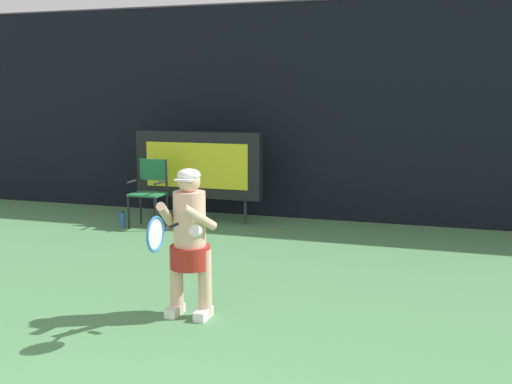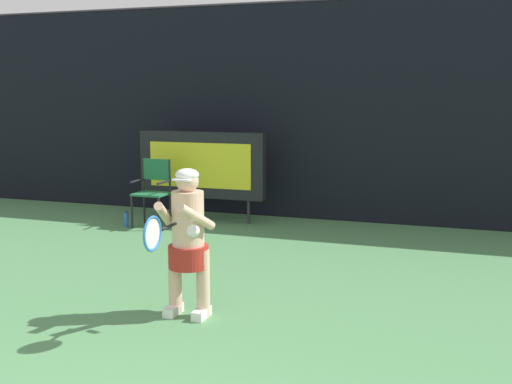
# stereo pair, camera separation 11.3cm
# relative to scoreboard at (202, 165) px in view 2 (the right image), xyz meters

# --- Properties ---
(backdrop_screen) EXTENTS (18.00, 0.12, 3.66)m
(backdrop_screen) POSITION_rel_scoreboard_xyz_m (2.41, 0.78, 0.86)
(backdrop_screen) COLOR black
(backdrop_screen) RESTS_ON ground
(scoreboard) EXTENTS (2.20, 0.21, 1.50)m
(scoreboard) POSITION_rel_scoreboard_xyz_m (0.00, 0.00, 0.00)
(scoreboard) COLOR black
(scoreboard) RESTS_ON ground
(umpire_chair) EXTENTS (0.52, 0.44, 1.08)m
(umpire_chair) POSITION_rel_scoreboard_xyz_m (-0.58, -0.66, -0.33)
(umpire_chair) COLOR black
(umpire_chair) RESTS_ON ground
(water_bottle) EXTENTS (0.07, 0.07, 0.27)m
(water_bottle) POSITION_rel_scoreboard_xyz_m (-0.95, -0.88, -0.82)
(water_bottle) COLOR blue
(water_bottle) RESTS_ON ground
(tennis_player) EXTENTS (0.53, 0.61, 1.44)m
(tennis_player) POSITION_rel_scoreboard_xyz_m (1.70, -4.23, -0.17)
(tennis_player) COLOR white
(tennis_player) RESTS_ON ground
(tennis_racket) EXTENTS (0.03, 0.60, 0.31)m
(tennis_racket) POSITION_rel_scoreboard_xyz_m (1.70, -4.90, 0.02)
(tennis_racket) COLOR black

